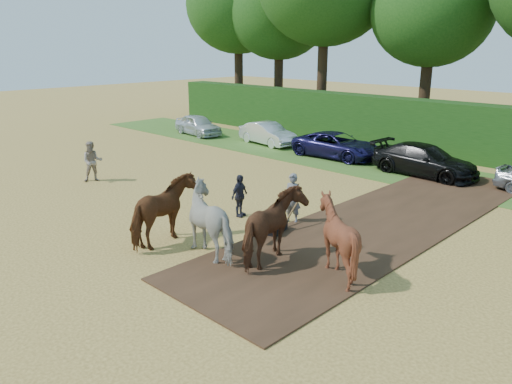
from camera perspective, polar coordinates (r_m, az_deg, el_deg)
The scene contains 8 objects.
ground at distance 13.97m, azimuth -6.08°, elevation -8.98°, with size 120.00×120.00×0.00m, color gold.
earth_strip at distance 18.10m, azimuth 14.44°, elevation -3.23°, with size 4.50×17.00×0.05m, color #472D1C.
grass_verge at distance 24.76m, azimuth 19.67°, elevation 1.63°, with size 50.00×5.00×0.03m, color #38601E.
hedgerow at distance 28.54m, azimuth 23.85°, elevation 6.14°, with size 46.00×1.60×3.00m, color #14380F.
spectator_near at distance 23.60m, azimuth -18.20°, elevation 3.33°, with size 0.89×0.69×1.83m, color #C6B19B.
spectator_far at distance 17.86m, azimuth -1.89°, elevation -0.43°, with size 0.91×0.38×1.55m, color #23232E.
plough_team at distance 14.37m, azimuth -1.10°, elevation -3.61°, with size 7.04×5.86×2.11m.
parked_cars at distance 23.94m, azimuth 23.73°, elevation 2.36°, with size 41.01×3.14×1.47m.
Camera 1 is at (9.80, -7.93, 6.02)m, focal length 35.00 mm.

